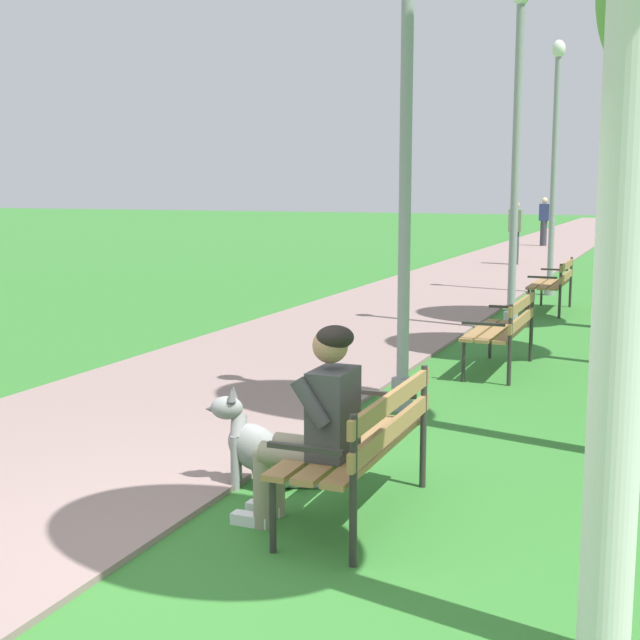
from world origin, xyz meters
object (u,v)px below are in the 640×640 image
(pedestrian_further_distant, at_px, (544,222))
(person_seated_on_near_bench, at_px, (316,419))
(lamp_post_mid, at_px, (516,156))
(park_bench_near, at_px, (364,438))
(park_bench_far, at_px, (554,281))
(lamp_post_far, at_px, (554,166))
(dog_grey, at_px, (262,451))
(lamp_post_near, at_px, (405,176))
(park_bench_mid, at_px, (505,326))
(pedestrian_distant, at_px, (515,233))

(pedestrian_further_distant, bearing_deg, person_seated_on_near_bench, -84.66)
(lamp_post_mid, bearing_deg, park_bench_near, -86.64)
(park_bench_far, xyz_separation_m, lamp_post_far, (-0.38, 2.26, 1.89))
(person_seated_on_near_bench, relative_size, dog_grey, 1.55)
(park_bench_far, xyz_separation_m, lamp_post_near, (-0.41, -7.09, 1.62))
(park_bench_far, distance_m, lamp_post_far, 2.97)
(park_bench_mid, distance_m, lamp_post_mid, 3.31)
(lamp_post_near, relative_size, pedestrian_further_distant, 2.49)
(lamp_post_near, bearing_deg, park_bench_far, 86.71)
(park_bench_mid, xyz_separation_m, pedestrian_further_distant, (-2.58, 20.66, 0.33))
(park_bench_far, bearing_deg, park_bench_near, -89.07)
(person_seated_on_near_bench, height_order, lamp_post_far, lamp_post_far)
(park_bench_mid, height_order, lamp_post_near, lamp_post_near)
(park_bench_far, distance_m, pedestrian_further_distant, 15.84)
(dog_grey, bearing_deg, lamp_post_near, 83.72)
(park_bench_near, relative_size, pedestrian_further_distant, 0.91)
(park_bench_far, height_order, dog_grey, park_bench_far)
(lamp_post_near, bearing_deg, park_bench_mid, 75.34)
(person_seated_on_near_bench, relative_size, pedestrian_further_distant, 0.76)
(park_bench_far, xyz_separation_m, lamp_post_mid, (-0.27, -2.35, 1.93))
(park_bench_mid, distance_m, lamp_post_far, 7.53)
(lamp_post_mid, height_order, lamp_post_far, lamp_post_mid)
(park_bench_mid, relative_size, lamp_post_near, 0.36)
(dog_grey, relative_size, pedestrian_distant, 0.49)
(pedestrian_further_distant, bearing_deg, dog_grey, -85.96)
(lamp_post_mid, distance_m, lamp_post_far, 4.61)
(lamp_post_far, bearing_deg, park_bench_far, -80.44)
(park_bench_mid, bearing_deg, pedestrian_further_distant, 97.12)
(lamp_post_far, bearing_deg, person_seated_on_near_bench, -88.45)
(dog_grey, xyz_separation_m, pedestrian_distant, (-1.41, 17.61, 0.58))
(park_bench_mid, distance_m, park_bench_far, 5.01)
(park_bench_near, distance_m, lamp_post_near, 3.15)
(lamp_post_near, bearing_deg, park_bench_near, -77.94)
(pedestrian_distant, height_order, pedestrian_further_distant, same)
(park_bench_mid, xyz_separation_m, lamp_post_mid, (-0.41, 2.66, 1.93))
(lamp_post_mid, bearing_deg, dog_grey, -93.18)
(park_bench_mid, xyz_separation_m, lamp_post_near, (-0.54, -2.08, 1.62))
(park_bench_far, bearing_deg, lamp_post_mid, -96.66)
(person_seated_on_near_bench, distance_m, pedestrian_distant, 18.25)
(pedestrian_further_distant, bearing_deg, park_bench_far, -81.12)
(park_bench_near, relative_size, lamp_post_far, 0.32)
(park_bench_mid, xyz_separation_m, lamp_post_far, (-0.52, 7.27, 1.89))
(park_bench_mid, distance_m, dog_grey, 4.55)
(park_bench_near, bearing_deg, dog_grey, 162.93)
(pedestrian_distant, bearing_deg, person_seated_on_near_bench, -83.60)
(park_bench_near, bearing_deg, park_bench_mid, 90.28)
(park_bench_mid, relative_size, park_bench_far, 1.00)
(pedestrian_distant, xyz_separation_m, pedestrian_further_distant, (-0.36, 7.52, 0.00))
(dog_grey, bearing_deg, pedestrian_distant, 94.59)
(park_bench_far, bearing_deg, pedestrian_further_distant, 98.88)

